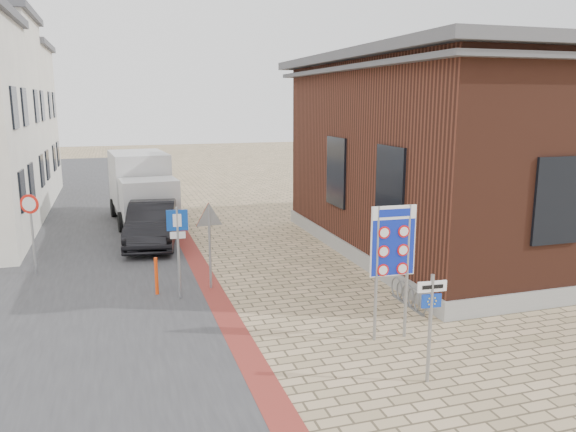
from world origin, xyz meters
TOP-DOWN VIEW (x-y plane):
  - ground at (0.00, 0.00)m, footprint 120.00×120.00m
  - road_strip at (-5.50, 15.00)m, footprint 7.00×60.00m
  - curb_strip at (-2.00, 10.00)m, footprint 0.60×40.00m
  - brick_building at (8.99, 7.00)m, footprint 13.00×13.00m
  - bike_rack at (2.65, 2.20)m, footprint 0.08×1.80m
  - sedan at (-3.20, 10.69)m, footprint 2.34×4.96m
  - box_truck at (-3.31, 15.02)m, footprint 2.80×5.87m
  - border_sign at (1.24, 0.50)m, footprint 1.04×0.10m
  - essen_sign at (1.00, -1.50)m, footprint 0.57×0.08m
  - parking_sign at (-2.93, 4.50)m, footprint 0.55×0.10m
  - yield_sign at (-2.00, 5.07)m, footprint 0.86×0.13m
  - speed_sign at (-6.90, 8.00)m, footprint 0.55×0.26m
  - bollard at (-3.50, 5.00)m, footprint 0.12×0.12m

SIDE VIEW (x-z plane):
  - ground at x=0.00m, z-range 0.00..0.00m
  - road_strip at x=-5.50m, z-range 0.00..0.02m
  - curb_strip at x=-2.00m, z-range 0.00..0.03m
  - bike_rack at x=2.65m, z-range -0.04..0.56m
  - bollard at x=-3.50m, z-range 0.00..1.06m
  - sedan at x=-3.20m, z-range 0.00..1.57m
  - essen_sign at x=1.00m, z-range 0.32..2.44m
  - box_truck at x=-3.31m, z-range 0.05..3.03m
  - speed_sign at x=-6.90m, z-range 0.44..2.93m
  - parking_sign at x=-2.93m, z-range 0.46..2.97m
  - yield_sign at x=-2.00m, z-range 0.64..3.07m
  - border_sign at x=1.24m, z-range 0.67..3.71m
  - brick_building at x=8.99m, z-range 0.09..6.89m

